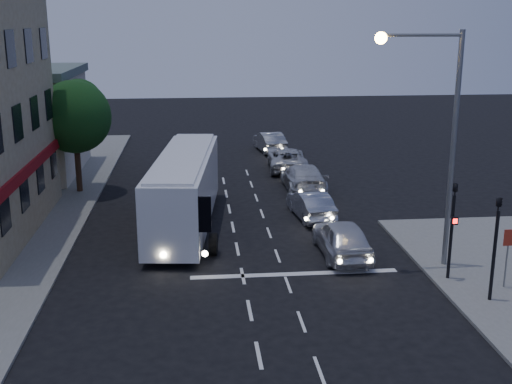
{
  "coord_description": "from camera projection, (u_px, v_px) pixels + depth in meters",
  "views": [
    {
      "loc": [
        -1.71,
        -20.7,
        9.46
      ],
      "look_at": [
        0.91,
        6.09,
        2.2
      ],
      "focal_mm": 45.0,
      "sensor_mm": 36.0,
      "label": 1
    }
  ],
  "objects": [
    {
      "name": "ground",
      "position": [
        247.0,
        298.0,
        22.52
      ],
      "size": [
        120.0,
        120.0,
        0.0
      ],
      "primitive_type": "plane",
      "color": "black"
    },
    {
      "name": "road_markings",
      "position": [
        272.0,
        262.0,
        25.81
      ],
      "size": [
        8.0,
        30.55,
        0.01
      ],
      "color": "silver",
      "rests_on": "ground"
    },
    {
      "name": "tour_bus",
      "position": [
        185.0,
        188.0,
        29.84
      ],
      "size": [
        3.52,
        11.49,
        3.47
      ],
      "rotation": [
        0.0,
        0.0,
        -0.1
      ],
      "color": "white",
      "rests_on": "ground"
    },
    {
      "name": "car_suv",
      "position": [
        342.0,
        238.0,
        26.37
      ],
      "size": [
        1.89,
        4.55,
        1.54
      ],
      "primitive_type": "imported",
      "rotation": [
        0.0,
        0.0,
        3.16
      ],
      "color": "silver",
      "rests_on": "ground"
    },
    {
      "name": "car_sedan_a",
      "position": [
        311.0,
        205.0,
        31.4
      ],
      "size": [
        1.91,
        4.25,
        1.35
      ],
      "primitive_type": "imported",
      "rotation": [
        0.0,
        0.0,
        3.26
      ],
      "color": "#9CA0AA",
      "rests_on": "ground"
    },
    {
      "name": "car_sedan_b",
      "position": [
        303.0,
        177.0,
        36.5
      ],
      "size": [
        2.15,
        5.26,
        1.53
      ],
      "primitive_type": "imported",
      "rotation": [
        0.0,
        0.0,
        3.14
      ],
      "color": "silver",
      "rests_on": "ground"
    },
    {
      "name": "car_sedan_c",
      "position": [
        287.0,
        159.0,
        41.54
      ],
      "size": [
        2.7,
        5.29,
        1.43
      ],
      "primitive_type": "imported",
      "rotation": [
        0.0,
        0.0,
        3.08
      ],
      "color": "#BDBDBD",
      "rests_on": "ground"
    },
    {
      "name": "car_extra",
      "position": [
        270.0,
        142.0,
        47.2
      ],
      "size": [
        2.14,
        4.66,
        1.48
      ],
      "primitive_type": "imported",
      "rotation": [
        0.0,
        0.0,
        3.27
      ],
      "color": "#A9A9A9",
      "rests_on": "ground"
    },
    {
      "name": "traffic_signal_main",
      "position": [
        453.0,
        219.0,
        23.35
      ],
      "size": [
        0.25,
        0.35,
        4.1
      ],
      "color": "black",
      "rests_on": "sidewalk_near"
    },
    {
      "name": "traffic_signal_side",
      "position": [
        496.0,
        236.0,
        21.51
      ],
      "size": [
        0.18,
        0.15,
        4.1
      ],
      "color": "black",
      "rests_on": "sidewalk_near"
    },
    {
      "name": "regulatory_sign",
      "position": [
        508.0,
        249.0,
        22.75
      ],
      "size": [
        0.45,
        0.12,
        2.2
      ],
      "color": "slate",
      "rests_on": "sidewalk_near"
    },
    {
      "name": "streetlight",
      "position": [
        438.0,
        123.0,
        23.83
      ],
      "size": [
        3.32,
        0.44,
        9.0
      ],
      "color": "slate",
      "rests_on": "sidewalk_near"
    },
    {
      "name": "low_building_north",
      "position": [
        2.0,
        121.0,
        39.58
      ],
      "size": [
        9.4,
        9.4,
        6.5
      ],
      "color": "#BFAE94",
      "rests_on": "sidewalk_far"
    },
    {
      "name": "street_tree",
      "position": [
        74.0,
        113.0,
        35.01
      ],
      "size": [
        4.0,
        4.0,
        6.2
      ],
      "color": "black",
      "rests_on": "sidewalk_far"
    }
  ]
}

